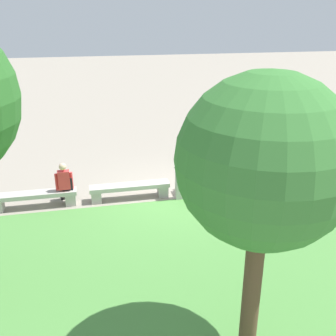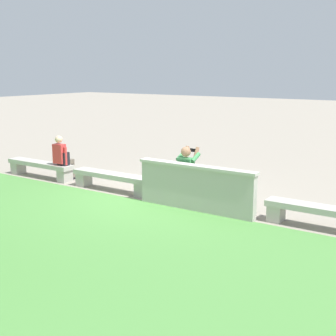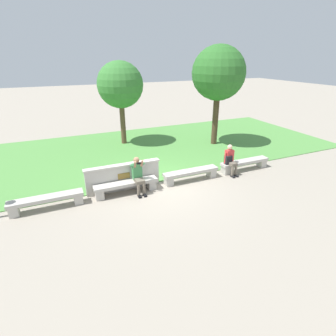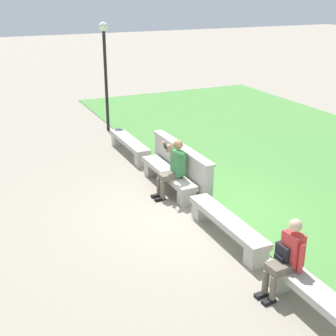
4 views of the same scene
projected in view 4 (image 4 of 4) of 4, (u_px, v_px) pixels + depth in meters
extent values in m
plane|color=gray|center=(194.00, 211.00, 9.92)|extent=(80.00, 80.00, 0.00)
cube|color=#B7B2A8|center=(129.00, 141.00, 13.12)|extent=(2.28, 0.40, 0.12)
cube|color=#B7B2A8|center=(118.00, 139.00, 14.02)|extent=(0.28, 0.34, 0.33)
cube|color=#B7B2A8|center=(142.00, 159.00, 12.39)|extent=(0.28, 0.34, 0.33)
cube|color=#B7B2A8|center=(168.00, 173.00, 10.89)|extent=(2.28, 0.40, 0.12)
cube|color=#B7B2A8|center=(152.00, 168.00, 11.79)|extent=(0.28, 0.34, 0.33)
cube|color=#B7B2A8|center=(186.00, 197.00, 10.16)|extent=(0.28, 0.34, 0.33)
cube|color=#B7B2A8|center=(227.00, 221.00, 8.66)|extent=(2.28, 0.40, 0.12)
cube|color=#B7B2A8|center=(202.00, 211.00, 9.56)|extent=(0.28, 0.34, 0.33)
cube|color=#B7B2A8|center=(256.00, 257.00, 7.93)|extent=(0.28, 0.34, 0.33)
cube|color=#B7B2A8|center=(327.00, 302.00, 6.43)|extent=(2.28, 0.40, 0.12)
cube|color=#B7B2A8|center=(282.00, 279.00, 7.33)|extent=(0.28, 0.34, 0.33)
cube|color=#B7B2A8|center=(181.00, 167.00, 10.99)|extent=(2.71, 0.18, 0.95)
cube|color=beige|center=(181.00, 147.00, 10.81)|extent=(2.77, 0.24, 0.06)
cube|color=brown|center=(177.00, 163.00, 10.91)|extent=(0.44, 0.02, 0.22)
cube|color=black|center=(156.00, 196.00, 10.56)|extent=(0.10, 0.24, 0.06)
cylinder|color=#6B6051|center=(159.00, 187.00, 10.51)|extent=(0.11, 0.11, 0.42)
cube|color=black|center=(160.00, 199.00, 10.39)|extent=(0.10, 0.24, 0.06)
cylinder|color=#6B6051|center=(163.00, 190.00, 10.34)|extent=(0.11, 0.11, 0.42)
cube|color=#6B6051|center=(169.00, 176.00, 10.40)|extent=(0.30, 0.42, 0.12)
cube|color=#3D894C|center=(178.00, 162.00, 10.39)|extent=(0.34, 0.22, 0.56)
sphere|color=#9E7051|center=(178.00, 145.00, 10.24)|extent=(0.22, 0.22, 0.22)
cylinder|color=#3D894C|center=(170.00, 148.00, 10.41)|extent=(0.09, 0.31, 0.21)
cylinder|color=#9E7051|center=(166.00, 147.00, 10.27)|extent=(0.10, 0.19, 0.27)
cylinder|color=#3D894C|center=(178.00, 153.00, 10.09)|extent=(0.09, 0.31, 0.21)
cylinder|color=#9E7051|center=(171.00, 150.00, 10.06)|extent=(0.10, 0.19, 0.27)
cube|color=black|center=(166.00, 147.00, 10.12)|extent=(0.15, 0.01, 0.08)
cube|color=black|center=(261.00, 295.00, 7.16)|extent=(0.11, 0.22, 0.06)
cylinder|color=#6B6051|center=(265.00, 282.00, 7.11)|extent=(0.10, 0.10, 0.42)
cube|color=black|center=(269.00, 301.00, 7.01)|extent=(0.11, 0.22, 0.06)
cylinder|color=#6B6051|center=(273.00, 289.00, 6.96)|extent=(0.10, 0.10, 0.42)
cube|color=#6B6051|center=(280.00, 267.00, 7.02)|extent=(0.30, 0.41, 0.12)
cube|color=#D83838|center=(293.00, 248.00, 7.02)|extent=(0.33, 0.22, 0.52)
sphere|color=beige|center=(296.00, 225.00, 6.88)|extent=(0.20, 0.20, 0.20)
cylinder|color=#D83838|center=(283.00, 246.00, 7.19)|extent=(0.08, 0.08, 0.48)
cylinder|color=#D83838|center=(301.00, 258.00, 6.86)|extent=(0.08, 0.08, 0.48)
cube|color=black|center=(285.00, 255.00, 7.11)|extent=(0.28, 0.20, 0.36)
cube|color=black|center=(279.00, 261.00, 7.09)|extent=(0.20, 0.06, 0.16)
torus|color=black|center=(287.00, 243.00, 7.04)|extent=(0.10, 0.02, 0.10)
cylinder|color=black|center=(106.00, 83.00, 14.92)|extent=(0.10, 0.10, 3.16)
sphere|color=white|center=(103.00, 27.00, 14.29)|extent=(0.28, 0.28, 0.28)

